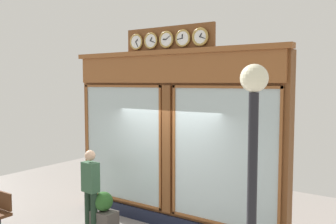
{
  "coord_description": "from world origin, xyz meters",
  "views": [
    {
      "loc": [
        -4.36,
        6.28,
        3.08
      ],
      "look_at": [
        0.0,
        0.0,
        2.47
      ],
      "focal_mm": 39.62,
      "sensor_mm": 36.0,
      "label": 1
    }
  ],
  "objects": [
    {
      "name": "pedestrian",
      "position": [
        1.24,
        1.03,
        0.93
      ],
      "size": [
        0.38,
        0.26,
        1.69
      ],
      "color": "#1C2F21",
      "rests_on": "ground_plane"
    },
    {
      "name": "planter_box",
      "position": [
        1.04,
        0.87,
        0.2
      ],
      "size": [
        0.56,
        0.36,
        0.41
      ],
      "primitive_type": "cube",
      "color": "#4C4742",
      "rests_on": "ground_plane"
    },
    {
      "name": "planter_shrub",
      "position": [
        1.04,
        0.87,
        0.61
      ],
      "size": [
        0.4,
        0.4,
        0.4
      ],
      "primitive_type": "sphere",
      "color": "#285623",
      "rests_on": "planter_box"
    },
    {
      "name": "shop_facade",
      "position": [
        -0.0,
        -0.13,
        1.9
      ],
      "size": [
        5.1,
        0.42,
        4.22
      ],
      "color": "brown",
      "rests_on": "ground_plane"
    },
    {
      "name": "street_lamp",
      "position": [
        -2.97,
        2.79,
        2.18
      ],
      "size": [
        0.28,
        0.28,
        3.26
      ],
      "color": "black",
      "rests_on": "ground_plane"
    }
  ]
}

